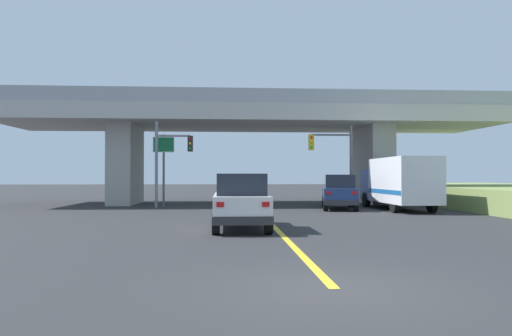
% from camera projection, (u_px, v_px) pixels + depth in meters
% --- Properties ---
extents(ground, '(160.00, 160.00, 0.00)m').
position_uv_depth(ground, '(251.00, 203.00, 33.91)').
color(ground, '#2B2B2D').
extents(overpass_bridge, '(34.00, 8.64, 7.42)m').
position_uv_depth(overpass_bridge, '(251.00, 129.00, 34.00)').
color(overpass_bridge, '#B7B5AD').
rests_on(overpass_bridge, ground).
extents(lane_divider_stripe, '(0.20, 23.18, 0.01)m').
position_uv_depth(lane_divider_stripe, '(270.00, 223.00, 19.78)').
color(lane_divider_stripe, yellow).
rests_on(lane_divider_stripe, ground).
extents(suv_lead, '(2.00, 4.81, 2.02)m').
position_uv_depth(suv_lead, '(241.00, 201.00, 17.58)').
color(suv_lead, silver).
rests_on(suv_lead, ground).
extents(suv_crossing, '(2.68, 4.95, 2.02)m').
position_uv_depth(suv_crossing, '(339.00, 192.00, 28.01)').
color(suv_crossing, navy).
rests_on(suv_crossing, ground).
extents(box_truck, '(2.33, 7.51, 2.96)m').
position_uv_depth(box_truck, '(399.00, 182.00, 27.48)').
color(box_truck, navy).
rests_on(box_truck, ground).
extents(traffic_signal_nearside, '(2.77, 0.36, 5.08)m').
position_uv_depth(traffic_signal_nearside, '(336.00, 155.00, 30.01)').
color(traffic_signal_nearside, '#56595E').
rests_on(traffic_signal_nearside, ground).
extents(traffic_signal_farside, '(2.29, 0.36, 5.26)m').
position_uv_depth(traffic_signal_farside, '(169.00, 155.00, 29.13)').
color(traffic_signal_farside, slate).
rests_on(traffic_signal_farside, ground).
extents(highway_sign, '(1.34, 0.17, 4.56)m').
position_uv_depth(highway_sign, '(164.00, 155.00, 30.16)').
color(highway_sign, '#56595E').
rests_on(highway_sign, ground).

